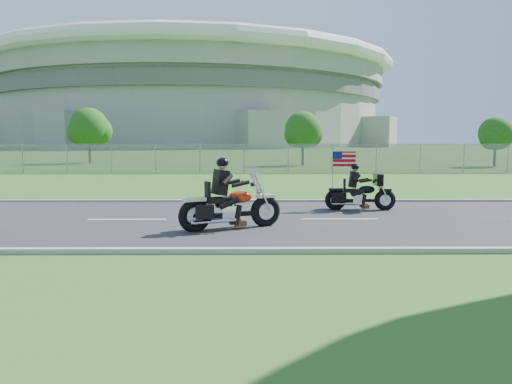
{
  "coord_description": "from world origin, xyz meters",
  "views": [
    {
      "loc": [
        1.52,
        -13.9,
        2.28
      ],
      "look_at": [
        1.64,
        0.0,
        0.81
      ],
      "focal_mm": 35.0,
      "sensor_mm": 36.0,
      "label": 1
    }
  ],
  "objects": [
    {
      "name": "curb_north",
      "position": [
        0.0,
        4.05,
        0.05
      ],
      "size": [
        120.0,
        0.18,
        0.12
      ],
      "primitive_type": "cube",
      "color": "#9E9B93",
      "rests_on": "ground"
    },
    {
      "name": "tree_fence_mid",
      "position": [
        -13.95,
        34.04,
        3.3
      ],
      "size": [
        3.96,
        3.69,
        5.3
      ],
      "color": "#382316",
      "rests_on": "ground"
    },
    {
      "name": "stadium",
      "position": [
        -20.0,
        170.0,
        15.58
      ],
      "size": [
        140.4,
        140.4,
        29.2
      ],
      "color": "#A3A099",
      "rests_on": "ground"
    },
    {
      "name": "curb_south",
      "position": [
        0.0,
        -4.05,
        0.05
      ],
      "size": [
        120.0,
        0.18,
        0.12
      ],
      "primitive_type": "cube",
      "color": "#9E9B93",
      "rests_on": "ground"
    },
    {
      "name": "tree_fence_near",
      "position": [
        6.04,
        30.04,
        2.97
      ],
      "size": [
        3.52,
        3.28,
        4.75
      ],
      "color": "#382316",
      "rests_on": "ground"
    },
    {
      "name": "ground",
      "position": [
        0.0,
        0.0,
        0.0
      ],
      "size": [
        420.0,
        420.0,
        0.0
      ],
      "primitive_type": "plane",
      "color": "#255319",
      "rests_on": "ground"
    },
    {
      "name": "motorcycle_follow",
      "position": [
        4.99,
        1.94,
        0.52
      ],
      "size": [
        2.26,
        0.75,
        1.89
      ],
      "rotation": [
        0.0,
        0.0,
        -0.06
      ],
      "color": "black",
      "rests_on": "ground"
    },
    {
      "name": "fence",
      "position": [
        -5.0,
        20.0,
        1.0
      ],
      "size": [
        60.0,
        0.03,
        2.0
      ],
      "primitive_type": "cube",
      "color": "gray",
      "rests_on": "ground"
    },
    {
      "name": "road",
      "position": [
        0.0,
        0.0,
        0.02
      ],
      "size": [
        120.0,
        8.0,
        0.04
      ],
      "primitive_type": "cube",
      "color": "#28282B",
      "rests_on": "ground"
    },
    {
      "name": "tree_fence_far",
      "position": [
        22.04,
        28.03,
        2.64
      ],
      "size": [
        3.08,
        2.87,
        4.2
      ],
      "color": "#382316",
      "rests_on": "ground"
    },
    {
      "name": "motorcycle_lead",
      "position": [
        0.96,
        -1.48,
        0.58
      ],
      "size": [
        2.59,
        1.41,
        1.86
      ],
      "rotation": [
        0.0,
        0.0,
        0.42
      ],
      "color": "black",
      "rests_on": "ground"
    }
  ]
}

